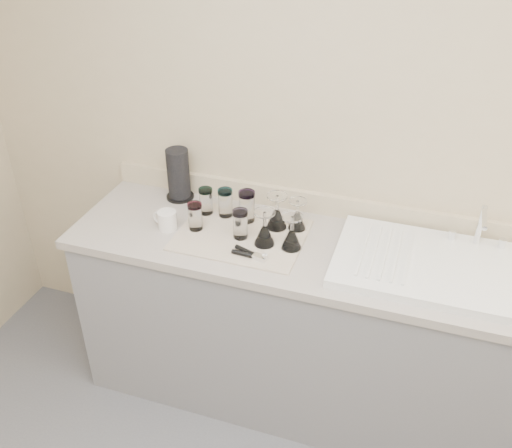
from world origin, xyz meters
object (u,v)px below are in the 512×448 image
(can_opener, at_px, (250,254))
(sink_unit, at_px, (438,266))
(tumbler_magenta, at_px, (195,216))
(goblet_back_right, at_px, (297,219))
(goblet_front_left, at_px, (264,233))
(goblet_front_right, at_px, (292,237))
(tumbler_lavender, at_px, (240,224))
(paper_towel_roll, at_px, (178,175))
(tumbler_teal, at_px, (206,201))
(white_mug, at_px, (167,220))
(tumbler_purple, at_px, (247,206))
(tumbler_cyan, at_px, (225,203))
(goblet_back_left, at_px, (277,216))

(can_opener, bearing_deg, sink_unit, 12.02)
(tumbler_magenta, xyz_separation_m, goblet_back_right, (0.42, 0.15, -0.02))
(goblet_front_left, height_order, goblet_front_right, goblet_front_left)
(tumbler_magenta, bearing_deg, goblet_front_left, -2.71)
(tumbler_lavender, distance_m, paper_towel_roll, 0.47)
(tumbler_teal, bearing_deg, goblet_front_left, -25.12)
(tumbler_teal, relative_size, goblet_front_right, 0.81)
(goblet_front_left, xyz_separation_m, paper_towel_roll, (-0.51, 0.26, 0.06))
(goblet_back_right, height_order, paper_towel_roll, paper_towel_roll)
(white_mug, bearing_deg, tumbler_purple, 26.91)
(sink_unit, bearing_deg, tumbler_teal, 174.37)
(tumbler_cyan, relative_size, white_mug, 1.08)
(goblet_back_left, bearing_deg, tumbler_purple, 176.40)
(sink_unit, relative_size, goblet_back_left, 5.02)
(goblet_front_right, relative_size, can_opener, 1.00)
(goblet_back_right, bearing_deg, tumbler_lavender, -145.59)
(tumbler_purple, xyz_separation_m, goblet_front_right, (0.25, -0.14, -0.02))
(tumbler_magenta, relative_size, white_mug, 1.04)
(tumbler_magenta, xyz_separation_m, goblet_front_left, (0.32, -0.02, -0.01))
(tumbler_lavender, bearing_deg, can_opener, -54.81)
(tumbler_teal, distance_m, paper_towel_roll, 0.22)
(tumbler_lavender, relative_size, goblet_back_left, 0.81)
(tumbler_purple, distance_m, white_mug, 0.36)
(tumbler_purple, xyz_separation_m, tumbler_magenta, (-0.19, -0.14, -0.01))
(tumbler_purple, relative_size, can_opener, 0.95)
(goblet_back_right, height_order, can_opener, goblet_back_right)
(sink_unit, bearing_deg, goblet_back_right, 169.93)
(tumbler_cyan, height_order, goblet_front_left, goblet_front_left)
(tumbler_magenta, distance_m, goblet_front_left, 0.32)
(tumbler_purple, bearing_deg, white_mug, -153.09)
(tumbler_cyan, height_order, tumbler_magenta, tumbler_cyan)
(goblet_back_left, bearing_deg, tumbler_lavender, -134.60)
(tumbler_magenta, distance_m, goblet_front_right, 0.44)
(tumbler_cyan, relative_size, goblet_back_left, 0.82)
(goblet_back_left, bearing_deg, white_mug, -161.66)
(tumbler_teal, relative_size, goblet_back_right, 0.89)
(sink_unit, xyz_separation_m, white_mug, (-1.17, -0.06, 0.02))
(tumbler_teal, xyz_separation_m, tumbler_cyan, (0.09, 0.01, 0.00))
(sink_unit, height_order, can_opener, sink_unit)
(tumbler_teal, height_order, tumbler_cyan, tumbler_cyan)
(tumbler_lavender, bearing_deg, white_mug, -175.50)
(white_mug, bearing_deg, goblet_front_right, 1.99)
(goblet_front_left, distance_m, paper_towel_roll, 0.58)
(tumbler_magenta, xyz_separation_m, white_mug, (-0.13, -0.03, -0.03))
(tumbler_magenta, distance_m, goblet_back_left, 0.36)
(tumbler_teal, xyz_separation_m, goblet_front_left, (0.33, -0.16, -0.01))
(goblet_front_right, bearing_deg, tumbler_magenta, 179.18)
(tumbler_teal, distance_m, goblet_front_left, 0.37)
(goblet_front_right, bearing_deg, paper_towel_roll, 158.35)
(sink_unit, height_order, goblet_back_right, sink_unit)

